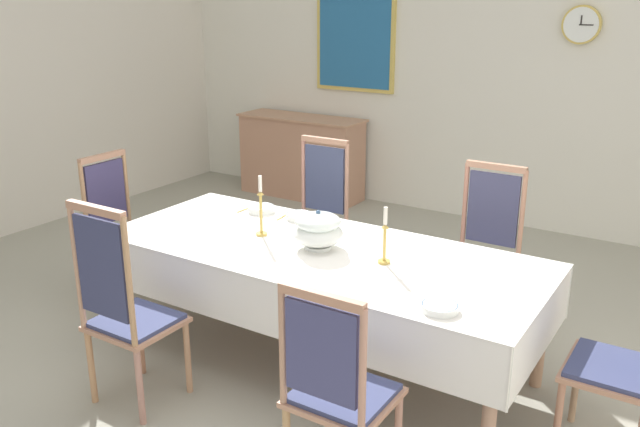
# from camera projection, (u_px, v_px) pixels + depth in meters

# --- Properties ---
(ground) EXTENTS (7.48, 6.52, 0.04)m
(ground) POSITION_uv_depth(u_px,v_px,m) (317.00, 364.00, 4.19)
(ground) COLOR #9B9A8A
(back_wall) EXTENTS (7.48, 0.08, 3.49)m
(back_wall) POSITION_uv_depth(u_px,v_px,m) (507.00, 43.00, 6.29)
(back_wall) COLOR silver
(back_wall) RESTS_ON ground
(dining_table) EXTENTS (2.64, 1.08, 0.74)m
(dining_table) POSITION_uv_depth(u_px,v_px,m) (319.00, 260.00, 3.99)
(dining_table) COLOR tan
(dining_table) RESTS_ON ground
(tablecloth) EXTENTS (2.66, 1.10, 0.33)m
(tablecloth) POSITION_uv_depth(u_px,v_px,m) (319.00, 260.00, 3.99)
(tablecloth) COLOR white
(tablecloth) RESTS_ON dining_table
(chair_south_a) EXTENTS (0.44, 0.42, 1.19)m
(chair_south_a) POSITION_uv_depth(u_px,v_px,m) (124.00, 307.00, 3.58)
(chair_south_a) COLOR tan
(chair_south_a) RESTS_ON ground
(chair_north_a) EXTENTS (0.44, 0.42, 1.16)m
(chair_north_a) POSITION_uv_depth(u_px,v_px,m) (316.00, 215.00, 5.11)
(chair_north_a) COLOR tan
(chair_north_a) RESTS_ON ground
(chair_south_b) EXTENTS (0.44, 0.42, 1.05)m
(chair_south_b) POSITION_uv_depth(u_px,v_px,m) (337.00, 388.00, 2.93)
(chair_south_b) COLOR #B37563
(chair_south_b) RESTS_ON ground
(chair_north_b) EXTENTS (0.44, 0.42, 1.13)m
(chair_north_b) POSITION_uv_depth(u_px,v_px,m) (484.00, 250.00, 4.44)
(chair_north_b) COLOR tan
(chair_north_b) RESTS_ON ground
(chair_head_west) EXTENTS (0.42, 0.44, 1.09)m
(chair_head_west) POSITION_uv_depth(u_px,v_px,m) (121.00, 227.00, 4.91)
(chair_head_west) COLOR tan
(chair_head_west) RESTS_ON ground
(chair_head_east) EXTENTS (0.42, 0.44, 1.07)m
(chair_head_east) POSITION_uv_depth(u_px,v_px,m) (629.00, 358.00, 3.15)
(chair_head_east) COLOR tan
(chair_head_east) RESTS_ON ground
(soup_tureen) EXTENTS (0.30, 0.30, 0.24)m
(soup_tureen) POSITION_uv_depth(u_px,v_px,m) (318.00, 230.00, 3.94)
(soup_tureen) COLOR white
(soup_tureen) RESTS_ON tablecloth
(candlestick_west) EXTENTS (0.07, 0.07, 0.38)m
(candlestick_west) POSITION_uv_depth(u_px,v_px,m) (261.00, 211.00, 4.14)
(candlestick_west) COLOR gold
(candlestick_west) RESTS_ON tablecloth
(candlestick_east) EXTENTS (0.07, 0.07, 0.33)m
(candlestick_east) POSITION_uv_depth(u_px,v_px,m) (385.00, 241.00, 3.71)
(candlestick_east) COLOR gold
(candlestick_east) RESTS_ON tablecloth
(bowl_near_left) EXTENTS (0.18, 0.18, 0.04)m
(bowl_near_left) POSITION_uv_depth(u_px,v_px,m) (261.00, 208.00, 4.63)
(bowl_near_left) COLOR white
(bowl_near_left) RESTS_ON tablecloth
(bowl_near_right) EXTENTS (0.18, 0.18, 0.04)m
(bowl_near_right) POSITION_uv_depth(u_px,v_px,m) (299.00, 216.00, 4.48)
(bowl_near_right) COLOR white
(bowl_near_right) RESTS_ON tablecloth
(bowl_far_left) EXTENTS (0.18, 0.18, 0.03)m
(bowl_far_left) POSITION_uv_depth(u_px,v_px,m) (440.00, 307.00, 3.18)
(bowl_far_left) COLOR white
(bowl_far_left) RESTS_ON tablecloth
(spoon_primary) EXTENTS (0.03, 0.18, 0.01)m
(spoon_primary) POSITION_uv_depth(u_px,v_px,m) (250.00, 207.00, 4.72)
(spoon_primary) COLOR gold
(spoon_primary) RESTS_ON tablecloth
(spoon_secondary) EXTENTS (0.04, 0.18, 0.01)m
(spoon_secondary) POSITION_uv_depth(u_px,v_px,m) (286.00, 214.00, 4.57)
(spoon_secondary) COLOR gold
(spoon_secondary) RESTS_ON tablecloth
(sideboard) EXTENTS (1.44, 0.48, 0.90)m
(sideboard) POSITION_uv_depth(u_px,v_px,m) (302.00, 157.00, 7.52)
(sideboard) COLOR tan
(sideboard) RESTS_ON ground
(mounted_clock) EXTENTS (0.33, 0.06, 0.33)m
(mounted_clock) POSITION_uv_depth(u_px,v_px,m) (582.00, 25.00, 5.84)
(mounted_clock) COLOR #D1B251
(framed_painting) EXTENTS (0.93, 0.05, 1.00)m
(framed_painting) POSITION_uv_depth(u_px,v_px,m) (355.00, 43.00, 7.07)
(framed_painting) COLOR #D1B251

